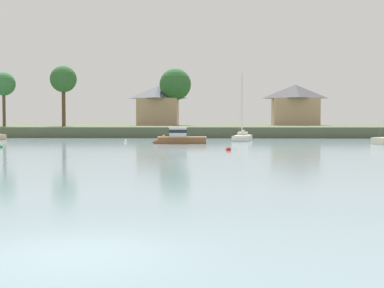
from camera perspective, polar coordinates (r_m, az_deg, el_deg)
name	(u,v)px	position (r m, az deg, el deg)	size (l,w,h in m)	color
ground_plane	(76,253)	(12.48, -11.95, -11.01)	(463.12, 463.12, 0.00)	gray
far_shore_bank	(198,129)	(109.61, 0.63, 1.52)	(208.41, 51.98, 1.65)	#4C563D
sailboat_white	(242,139)	(73.68, 5.25, 0.49)	(3.11, 7.36, 9.52)	white
cruiser_wood	(176,140)	(65.14, -1.66, 0.43)	(6.59, 2.62, 3.89)	brown
mooring_buoy_green	(1,147)	(58.88, -19.22, -0.31)	(0.41, 0.41, 0.47)	#1E8C47
mooring_buoy_red	(228,150)	(50.99, 3.80, -0.59)	(0.48, 0.48, 0.53)	red
mooring_buoy_white	(126,141)	(70.66, -6.91, 0.28)	(0.42, 0.42, 0.47)	white
shore_tree_far_left	(4,85)	(97.60, -18.96, 5.86)	(3.92, 3.92, 9.10)	brown
shore_tree_right_mid	(175,85)	(107.09, -1.75, 6.18)	(6.14, 6.14, 11.05)	brown
shore_tree_center_right	(63,80)	(98.11, -13.20, 6.51)	(4.58, 4.58, 10.47)	brown
cottage_hillside	(158,105)	(109.13, -3.54, 4.07)	(8.40, 7.82, 7.83)	tan
cottage_eastern	(295,104)	(112.06, 10.64, 4.08)	(9.42, 8.27, 8.16)	tan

